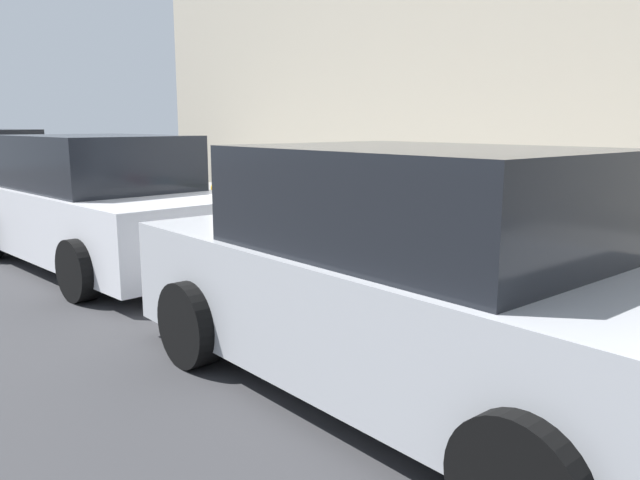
{
  "coord_description": "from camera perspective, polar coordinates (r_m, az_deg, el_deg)",
  "views": [
    {
      "loc": [
        -6.22,
        4.57,
        1.77
      ],
      "look_at": [
        -1.07,
        0.01,
        0.49
      ],
      "focal_mm": 35.2,
      "sensor_mm": 36.0,
      "label": 1
    }
  ],
  "objects": [
    {
      "name": "ground_plane",
      "position": [
        7.92,
        -5.12,
        -2.4
      ],
      "size": [
        40.0,
        40.0,
        0.0
      ],
      "primitive_type": "plane",
      "color": "#333335"
    },
    {
      "name": "sidewalk_curb",
      "position": [
        9.57,
        6.98,
        0.25
      ],
      "size": [
        18.0,
        5.0,
        0.14
      ],
      "primitive_type": "cube",
      "color": "gray",
      "rests_on": "ground_plane"
    },
    {
      "name": "suitcase_black_0",
      "position": [
        5.78,
        23.63,
        -2.99
      ],
      "size": [
        0.38,
        0.28,
        0.78
      ],
      "color": "black",
      "rests_on": "sidewalk_curb"
    },
    {
      "name": "suitcase_red_1",
      "position": [
        6.01,
        20.21,
        -2.11
      ],
      "size": [
        0.36,
        0.2,
        0.99
      ],
      "color": "red",
      "rests_on": "sidewalk_curb"
    },
    {
      "name": "suitcase_maroon_2",
      "position": [
        6.22,
        16.74,
        -1.78
      ],
      "size": [
        0.37,
        0.22,
        0.9
      ],
      "color": "maroon",
      "rests_on": "sidewalk_curb"
    },
    {
      "name": "suitcase_teal_3",
      "position": [
        6.49,
        13.28,
        -1.06
      ],
      "size": [
        0.47,
        0.25,
        0.77
      ],
      "color": "#0F606B",
      "rests_on": "sidewalk_curb"
    },
    {
      "name": "suitcase_silver_4",
      "position": [
        6.78,
        9.93,
        -0.89
      ],
      "size": [
        0.39,
        0.27,
        0.66
      ],
      "color": "#9EA0A8",
      "rests_on": "sidewalk_curb"
    },
    {
      "name": "suitcase_olive_5",
      "position": [
        6.97,
        6.29,
        0.12
      ],
      "size": [
        0.44,
        0.27,
        0.8
      ],
      "color": "#59601E",
      "rests_on": "sidewalk_curb"
    },
    {
      "name": "suitcase_navy_6",
      "position": [
        7.42,
        3.94,
        -0.02
      ],
      "size": [
        0.49,
        0.29,
        0.59
      ],
      "color": "navy",
      "rests_on": "sidewalk_curb"
    },
    {
      "name": "suitcase_black_7",
      "position": [
        7.7,
        0.63,
        0.65
      ],
      "size": [
        0.41,
        0.22,
        0.67
      ],
      "color": "black",
      "rests_on": "sidewalk_curb"
    },
    {
      "name": "suitcase_red_8",
      "position": [
        8.17,
        -1.19,
        0.87
      ],
      "size": [
        0.51,
        0.26,
        0.72
      ],
      "color": "red",
      "rests_on": "sidewalk_curb"
    },
    {
      "name": "suitcase_maroon_9",
      "position": [
        8.53,
        -3.72,
        2.03
      ],
      "size": [
        0.44,
        0.23,
        1.03
      ],
      "color": "maroon",
      "rests_on": "sidewalk_curb"
    },
    {
      "name": "suitcase_teal_10",
      "position": [
        8.97,
        -5.47,
        2.12
      ],
      "size": [
        0.46,
        0.23,
        0.96
      ],
      "color": "#0F606B",
      "rests_on": "sidewalk_curb"
    },
    {
      "name": "fire_hydrant",
      "position": [
        9.73,
        -9.24,
        3.16
      ],
      "size": [
        0.39,
        0.21,
        0.76
      ],
      "color": "#D89E0C",
      "rests_on": "sidewalk_curb"
    },
    {
      "name": "bollard_post",
      "position": [
        10.16,
        -11.78,
        3.51
      ],
      "size": [
        0.11,
        0.11,
        0.84
      ],
      "primitive_type": "cylinder",
      "color": "brown",
      "rests_on": "sidewalk_curb"
    },
    {
      "name": "parked_car_silver_0",
      "position": [
        4.13,
        8.8,
        -3.72
      ],
      "size": [
        4.46,
        2.11,
        1.62
      ],
      "color": "#B2B5BA",
      "rests_on": "ground_plane"
    },
    {
      "name": "parked_car_white_1",
      "position": [
        8.29,
        -19.39,
        2.98
      ],
      "size": [
        4.6,
        2.21,
        1.63
      ],
      "color": "silver",
      "rests_on": "ground_plane"
    }
  ]
}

